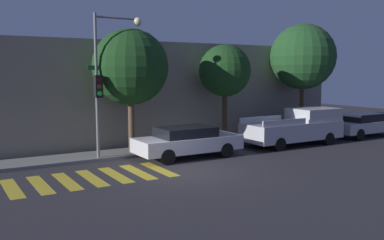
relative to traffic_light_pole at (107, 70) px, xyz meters
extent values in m
plane|color=#2D2B30|center=(1.58, -3.37, -3.72)|extent=(60.00, 60.00, 0.00)
cube|color=slate|center=(1.58, 0.70, -3.65)|extent=(26.00, 1.74, 0.14)
cube|color=gray|center=(1.58, 4.97, -1.18)|extent=(26.00, 6.00, 5.08)
cube|color=gold|center=(-4.12, -2.57, -3.72)|extent=(0.45, 2.60, 0.00)
cube|color=gold|center=(-3.27, -2.57, -3.72)|extent=(0.45, 2.60, 0.00)
cube|color=gold|center=(-2.41, -2.57, -3.72)|extent=(0.45, 2.60, 0.00)
cube|color=gold|center=(-1.56, -2.57, -3.72)|extent=(0.45, 2.60, 0.00)
cube|color=gold|center=(-0.70, -2.57, -3.72)|extent=(0.45, 2.60, 0.00)
cube|color=gold|center=(0.15, -2.57, -3.72)|extent=(0.45, 2.60, 0.00)
cube|color=gold|center=(1.01, -2.57, -3.72)|extent=(0.45, 2.60, 0.00)
cylinder|color=slate|center=(-0.42, 0.08, -0.74)|extent=(0.12, 0.12, 5.95)
cube|color=black|center=(-0.42, -0.13, -0.67)|extent=(0.30, 0.30, 0.90)
cylinder|color=#4C0C0C|center=(-0.42, -0.29, -0.40)|extent=(0.18, 0.02, 0.18)
cylinder|color=#593D0A|center=(-0.42, -0.29, -0.67)|extent=(0.18, 0.02, 0.18)
cylinder|color=#26E54C|center=(-0.42, -0.29, -0.94)|extent=(0.18, 0.02, 0.18)
cube|color=#19662D|center=(-0.42, 0.08, 0.07)|extent=(0.70, 0.02, 0.18)
cylinder|color=slate|center=(0.49, 0.08, 2.08)|extent=(1.83, 0.08, 0.08)
sphere|color=#F9E5B2|center=(1.41, 0.08, 1.98)|extent=(0.36, 0.36, 0.36)
cube|color=silver|center=(3.05, -1.27, -3.11)|extent=(4.54, 1.78, 0.60)
cube|color=black|center=(2.94, -1.27, -2.60)|extent=(2.36, 1.57, 0.41)
cylinder|color=black|center=(4.46, -0.47, -3.41)|extent=(0.63, 0.22, 0.63)
cylinder|color=black|center=(4.46, -2.07, -3.41)|extent=(0.63, 0.22, 0.63)
cylinder|color=black|center=(1.64, -0.47, -3.41)|extent=(0.63, 0.22, 0.63)
cylinder|color=black|center=(1.64, -2.07, -3.41)|extent=(0.63, 0.22, 0.63)
cube|color=#BCBCC1|center=(9.04, -1.27, -2.98)|extent=(5.24, 1.91, 0.84)
cube|color=#BCBCC1|center=(10.48, -1.27, -2.25)|extent=(2.36, 1.75, 0.63)
cube|color=#BCBCC1|center=(7.73, -0.43, -2.42)|extent=(2.62, 0.08, 0.28)
cube|color=#BCBCC1|center=(7.73, -2.11, -2.42)|extent=(2.62, 0.08, 0.28)
cylinder|color=black|center=(10.66, -0.41, -3.41)|extent=(0.63, 0.22, 0.63)
cylinder|color=black|center=(10.66, -2.14, -3.41)|extent=(0.63, 0.22, 0.63)
cylinder|color=black|center=(7.41, -0.41, -3.41)|extent=(0.63, 0.22, 0.63)
cylinder|color=black|center=(7.41, -2.14, -3.41)|extent=(0.63, 0.22, 0.63)
cube|color=#B7BABF|center=(14.45, -1.27, -3.11)|extent=(4.33, 1.74, 0.58)
cube|color=black|center=(14.34, -1.27, -2.61)|extent=(2.25, 1.53, 0.43)
cylinder|color=black|center=(15.79, -0.49, -3.41)|extent=(0.63, 0.22, 0.63)
cylinder|color=black|center=(13.11, -0.49, -3.41)|extent=(0.63, 0.22, 0.63)
cylinder|color=black|center=(13.11, -2.05, -3.41)|extent=(0.63, 0.22, 0.63)
cylinder|color=brown|center=(1.28, 0.61, -2.42)|extent=(0.27, 0.27, 2.60)
sphere|color=#193D19|center=(1.28, 0.61, 0.12)|extent=(3.29, 3.29, 3.29)
cylinder|color=#42301E|center=(6.26, 0.61, -2.36)|extent=(0.24, 0.24, 2.73)
sphere|color=#193D19|center=(6.26, 0.61, -0.04)|extent=(2.56, 2.56, 2.56)
cylinder|color=#4C3823|center=(11.52, 0.61, -2.17)|extent=(0.22, 0.22, 3.10)
sphere|color=#1E4721|center=(11.52, 0.61, 0.74)|extent=(3.61, 3.61, 3.61)
camera|label=1|loc=(-5.99, -16.66, -0.07)|focal=40.00mm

